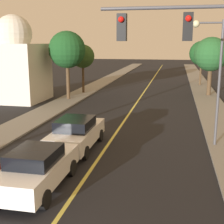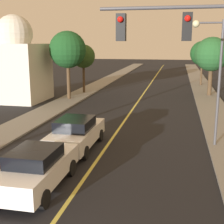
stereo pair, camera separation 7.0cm
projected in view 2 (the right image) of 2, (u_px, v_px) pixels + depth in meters
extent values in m
cube|color=black|center=(150.00, 84.00, 41.52)|extent=(10.62, 80.00, 0.01)
cube|color=#D1C14C|center=(150.00, 84.00, 41.51)|extent=(0.16, 76.00, 0.00)
cube|color=gray|center=(102.00, 83.00, 42.82)|extent=(2.50, 80.00, 0.12)
cube|color=gray|center=(201.00, 85.00, 40.19)|extent=(2.50, 80.00, 0.12)
cube|color=white|center=(37.00, 170.00, 11.79)|extent=(1.80, 4.43, 0.78)
cube|color=black|center=(34.00, 156.00, 11.48)|extent=(1.59, 1.99, 0.51)
cylinder|color=black|center=(33.00, 165.00, 13.36)|extent=(0.22, 0.67, 0.67)
cylinder|color=black|center=(71.00, 168.00, 13.02)|extent=(0.22, 0.67, 0.67)
cylinder|color=black|center=(44.00, 199.00, 10.39)|extent=(0.22, 0.67, 0.67)
cube|color=white|center=(77.00, 135.00, 16.29)|extent=(1.90, 4.74, 0.78)
cube|color=black|center=(75.00, 124.00, 15.97)|extent=(1.67, 2.13, 0.54)
cylinder|color=black|center=(70.00, 133.00, 17.96)|extent=(0.22, 0.67, 0.67)
cylinder|color=black|center=(100.00, 135.00, 17.60)|extent=(0.22, 0.67, 0.67)
cylinder|color=black|center=(50.00, 150.00, 15.15)|extent=(0.22, 0.67, 0.67)
cylinder|color=black|center=(85.00, 153.00, 14.79)|extent=(0.22, 0.67, 0.67)
cylinder|color=#47474C|center=(173.00, 7.00, 10.04)|extent=(4.82, 0.12, 0.12)
cube|color=black|center=(187.00, 27.00, 10.08)|extent=(0.32, 0.28, 0.90)
sphere|color=red|center=(188.00, 18.00, 9.85)|extent=(0.20, 0.20, 0.20)
cube|color=black|center=(121.00, 27.00, 10.51)|extent=(0.32, 0.28, 0.90)
sphere|color=red|center=(120.00, 19.00, 10.29)|extent=(0.20, 0.20, 0.20)
cylinder|color=#47474C|center=(219.00, 85.00, 15.98)|extent=(0.14, 0.14, 6.44)
cylinder|color=#47474C|center=(210.00, 23.00, 15.45)|extent=(1.32, 0.09, 0.09)
sphere|color=beige|center=(196.00, 24.00, 15.59)|extent=(0.36, 0.36, 0.36)
cylinder|color=#4C3823|center=(69.00, 81.00, 29.99)|extent=(0.33, 0.33, 3.47)
sphere|color=#19471E|center=(68.00, 50.00, 29.35)|extent=(3.48, 3.48, 3.48)
cylinder|color=#4C3823|center=(84.00, 78.00, 33.92)|extent=(0.26, 0.26, 3.03)
sphere|color=#2D4C1E|center=(83.00, 56.00, 33.40)|extent=(2.51, 2.51, 2.51)
cylinder|color=#4C3823|center=(210.00, 81.00, 32.08)|extent=(0.42, 0.42, 2.99)
sphere|color=#235628|center=(212.00, 54.00, 31.49)|extent=(3.44, 3.44, 3.44)
cylinder|color=#4C3823|center=(201.00, 73.00, 39.99)|extent=(0.26, 0.26, 2.93)
sphere|color=#19471E|center=(202.00, 53.00, 39.44)|extent=(3.09, 3.09, 3.09)
cube|color=beige|center=(17.00, 73.00, 29.54)|extent=(5.19, 5.19, 5.35)
sphere|color=beige|center=(14.00, 33.00, 28.75)|extent=(3.40, 3.40, 3.40)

